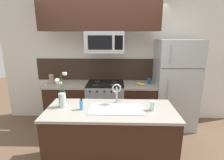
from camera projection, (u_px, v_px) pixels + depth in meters
ground_plane at (102, 150)px, 2.98m from camera, size 10.00×10.00×0.00m
rear_partition at (120, 62)px, 3.88m from camera, size 5.20×0.10×2.60m
splash_band at (106, 69)px, 3.87m from camera, size 3.08×0.01×0.48m
back_counter_left at (68, 104)px, 3.76m from camera, size 0.87×0.65×0.91m
back_counter_right at (138, 105)px, 3.71m from camera, size 0.68×0.65×0.91m
stove_range at (106, 104)px, 3.73m from camera, size 0.76×0.64×0.93m
microwave at (105, 42)px, 3.38m from camera, size 0.74×0.40×0.40m
upper_cabinet_band at (99, 15)px, 3.23m from camera, size 2.24×0.34×0.60m
refrigerator at (175, 84)px, 3.60m from camera, size 0.81×0.74×1.81m
storage_jar_tall at (51, 79)px, 3.62m from camera, size 0.09×0.09×0.19m
storage_jar_medium at (57, 80)px, 3.65m from camera, size 0.09×0.09×0.12m
banana_bunch at (141, 84)px, 3.53m from camera, size 0.19×0.12×0.08m
coffee_tin at (149, 81)px, 3.63m from camera, size 0.08×0.08×0.11m
island_counter at (111, 138)px, 2.52m from camera, size 1.78×0.76×0.91m
kitchen_sink at (116, 114)px, 2.42m from camera, size 0.76×0.40×0.16m
sink_faucet at (117, 91)px, 2.54m from camera, size 0.14×0.14×0.31m
dish_soap_bottle at (81, 105)px, 2.37m from camera, size 0.06×0.05×0.16m
drinking_glass at (152, 106)px, 2.35m from camera, size 0.07×0.07×0.13m
flower_vase at (62, 97)px, 2.44m from camera, size 0.14×0.20×0.50m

